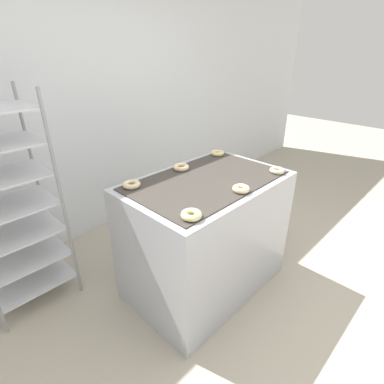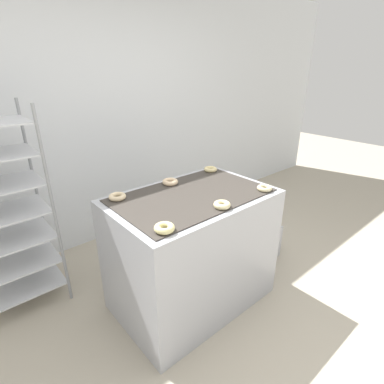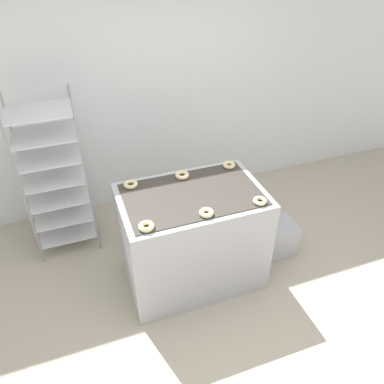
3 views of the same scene
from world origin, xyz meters
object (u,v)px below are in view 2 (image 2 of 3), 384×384
(donut_near_left, at_px, (164,228))
(donut_far_center, at_px, (170,182))
(baking_rack_cart, at_px, (6,213))
(donut_far_left, at_px, (117,197))
(donut_far_right, at_px, (210,169))
(glaze_bin, at_px, (257,241))
(donut_near_right, at_px, (264,188))
(donut_near_center, at_px, (222,205))
(fryer_machine, at_px, (192,250))

(donut_near_left, relative_size, donut_far_center, 0.96)
(baking_rack_cart, xyz_separation_m, donut_far_left, (0.62, -0.62, 0.17))
(donut_far_right, bearing_deg, donut_near_left, -147.83)
(glaze_bin, relative_size, donut_near_right, 3.36)
(donut_near_right, bearing_deg, donut_far_center, 129.25)
(donut_far_left, relative_size, donut_far_center, 0.97)
(baking_rack_cart, bearing_deg, glaze_bin, -23.52)
(donut_near_right, xyz_separation_m, donut_far_right, (-0.00, 0.59, 0.00))
(donut_near_left, distance_m, donut_far_center, 0.74)
(glaze_bin, relative_size, donut_far_right, 3.31)
(glaze_bin, distance_m, donut_near_center, 1.27)
(baking_rack_cart, height_order, donut_near_center, baking_rack_cart)
(fryer_machine, height_order, donut_far_center, donut_far_center)
(donut_near_center, bearing_deg, baking_rack_cart, 132.23)
(donut_far_right, bearing_deg, glaze_bin, -29.63)
(fryer_machine, bearing_deg, donut_far_center, 88.81)
(donut_near_right, bearing_deg, donut_near_left, 179.90)
(donut_near_center, xyz_separation_m, donut_near_right, (0.46, -0.00, -0.00))
(fryer_machine, height_order, donut_far_right, donut_far_right)
(fryer_machine, height_order, donut_near_left, donut_near_left)
(donut_far_left, bearing_deg, baking_rack_cart, 135.21)
(fryer_machine, height_order, donut_far_left, donut_far_left)
(donut_near_left, relative_size, donut_near_center, 1.05)
(donut_near_right, xyz_separation_m, donut_far_left, (-0.93, 0.59, 0.00))
(baking_rack_cart, bearing_deg, donut_far_center, -30.14)
(donut_near_left, bearing_deg, donut_far_right, 32.17)
(fryer_machine, xyz_separation_m, donut_near_left, (-0.46, -0.30, 0.51))
(baking_rack_cart, xyz_separation_m, donut_far_right, (1.55, -0.61, 0.17))
(donut_far_left, bearing_deg, donut_near_right, -32.17)
(donut_near_center, height_order, donut_near_right, donut_near_center)
(glaze_bin, distance_m, donut_near_right, 0.99)
(glaze_bin, xyz_separation_m, donut_far_right, (-0.46, 0.26, 0.82))
(fryer_machine, bearing_deg, glaze_bin, 2.07)
(donut_near_left, distance_m, donut_near_right, 0.94)
(baking_rack_cart, bearing_deg, donut_far_left, -44.79)
(donut_far_center, bearing_deg, donut_near_left, -129.43)
(donut_far_center, bearing_deg, fryer_machine, -91.19)
(donut_far_center, height_order, donut_far_right, donut_far_center)
(donut_near_center, xyz_separation_m, donut_far_left, (-0.47, 0.58, -0.00))
(baking_rack_cart, relative_size, donut_far_right, 14.10)
(fryer_machine, distance_m, glaze_bin, 0.98)
(donut_near_right, height_order, donut_far_right, donut_far_right)
(donut_near_left, distance_m, donut_near_center, 0.48)
(donut_near_center, xyz_separation_m, donut_far_center, (-0.01, 0.57, -0.00))
(donut_near_right, height_order, donut_far_center, donut_far_center)
(donut_near_center, xyz_separation_m, donut_far_right, (0.46, 0.59, -0.00))
(donut_near_center, distance_m, donut_far_center, 0.57)
(baking_rack_cart, relative_size, glaze_bin, 4.26)
(baking_rack_cart, xyz_separation_m, glaze_bin, (2.00, -0.87, -0.66))
(donut_far_left, bearing_deg, donut_near_left, -90.85)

